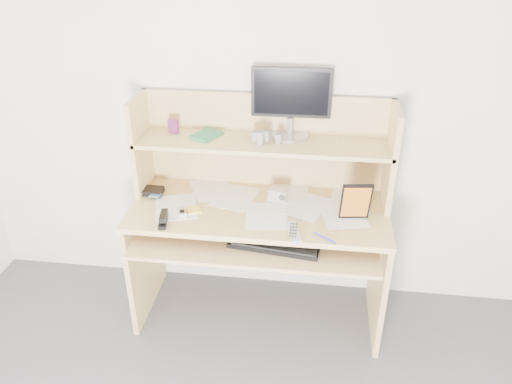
# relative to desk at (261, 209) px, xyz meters

# --- Properties ---
(back_wall) EXTENTS (3.60, 0.04, 2.50)m
(back_wall) POSITION_rel_desk_xyz_m (0.00, 0.24, 0.56)
(back_wall) COLOR white
(back_wall) RESTS_ON floor
(desk) EXTENTS (1.40, 0.70, 1.30)m
(desk) POSITION_rel_desk_xyz_m (0.00, 0.00, 0.00)
(desk) COLOR #D9B86F
(desk) RESTS_ON floor
(paper_clutter) EXTENTS (1.32, 0.54, 0.01)m
(paper_clutter) POSITION_rel_desk_xyz_m (0.00, -0.08, 0.06)
(paper_clutter) COLOR white
(paper_clutter) RESTS_ON desk
(keyboard) EXTENTS (0.49, 0.23, 0.03)m
(keyboard) POSITION_rel_desk_xyz_m (0.11, -0.28, -0.03)
(keyboard) COLOR black
(keyboard) RESTS_ON desk
(tv_remote) EXTENTS (0.09, 0.19, 0.02)m
(tv_remote) POSITION_rel_desk_xyz_m (0.20, -0.32, 0.07)
(tv_remote) COLOR #A8A9A3
(tv_remote) RESTS_ON paper_clutter
(flip_phone) EXTENTS (0.06, 0.09, 0.02)m
(flip_phone) POSITION_rel_desk_xyz_m (-0.40, -0.20, 0.07)
(flip_phone) COLOR silver
(flip_phone) RESTS_ON paper_clutter
(stapler) EXTENTS (0.07, 0.15, 0.04)m
(stapler) POSITION_rel_desk_xyz_m (-0.47, -0.29, 0.08)
(stapler) COLOR black
(stapler) RESTS_ON paper_clutter
(wallet) EXTENTS (0.11, 0.09, 0.03)m
(wallet) POSITION_rel_desk_xyz_m (-0.62, -0.00, 0.08)
(wallet) COLOR black
(wallet) RESTS_ON paper_clutter
(sticky_note_pad) EXTENTS (0.10, 0.10, 0.01)m
(sticky_note_pad) POSITION_rel_desk_xyz_m (-0.35, -0.16, 0.06)
(sticky_note_pad) COLOR yellow
(sticky_note_pad) RESTS_ON desk
(digital_camera) EXTENTS (0.11, 0.06, 0.06)m
(digital_camera) POSITION_rel_desk_xyz_m (0.09, 0.01, 0.09)
(digital_camera) COLOR #B4B4B6
(digital_camera) RESTS_ON paper_clutter
(game_case) EXTENTS (0.16, 0.04, 0.22)m
(game_case) POSITION_rel_desk_xyz_m (0.51, -0.14, 0.17)
(game_case) COLOR black
(game_case) RESTS_ON paper_clutter
(blue_pen) EXTENTS (0.11, 0.09, 0.01)m
(blue_pen) POSITION_rel_desk_xyz_m (0.36, -0.34, 0.07)
(blue_pen) COLOR #1823B9
(blue_pen) RESTS_ON paper_clutter
(card_box) EXTENTS (0.06, 0.03, 0.08)m
(card_box) POSITION_rel_desk_xyz_m (-0.51, 0.12, 0.43)
(card_box) COLOR maroon
(card_box) RESTS_ON desk
(shelf_book) EXTENTS (0.18, 0.20, 0.02)m
(shelf_book) POSITION_rel_desk_xyz_m (-0.31, 0.10, 0.39)
(shelf_book) COLOR #327D52
(shelf_book) RESTS_ON desk
(chip_stack_a) EXTENTS (0.05, 0.05, 0.05)m
(chip_stack_a) POSITION_rel_desk_xyz_m (0.09, 0.06, 0.41)
(chip_stack_a) COLOR black
(chip_stack_a) RESTS_ON desk
(chip_stack_b) EXTENTS (0.04, 0.04, 0.06)m
(chip_stack_b) POSITION_rel_desk_xyz_m (0.02, 0.07, 0.42)
(chip_stack_b) COLOR silver
(chip_stack_b) RESTS_ON desk
(chip_stack_c) EXTENTS (0.05, 0.05, 0.06)m
(chip_stack_c) POSITION_rel_desk_xyz_m (-0.04, 0.07, 0.41)
(chip_stack_c) COLOR black
(chip_stack_c) RESTS_ON desk
(chip_stack_d) EXTENTS (0.04, 0.04, 0.07)m
(chip_stack_d) POSITION_rel_desk_xyz_m (-0.01, 0.03, 0.42)
(chip_stack_d) COLOR white
(chip_stack_d) RESTS_ON desk
(monitor) EXTENTS (0.43, 0.22, 0.37)m
(monitor) POSITION_rel_desk_xyz_m (0.14, 0.18, 0.59)
(monitor) COLOR #B0AFB4
(monitor) RESTS_ON desk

